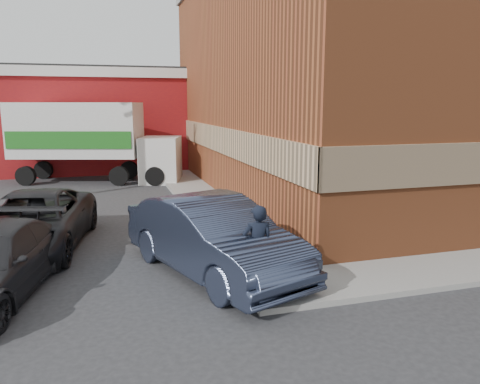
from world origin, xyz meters
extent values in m
plane|color=#28282B|center=(0.00, 0.00, 0.00)|extent=(90.00, 90.00, 0.00)
cube|color=brown|center=(8.50, 9.00, 4.50)|extent=(14.00, 18.00, 9.00)
cube|color=tan|center=(1.46, 9.00, 2.30)|extent=(0.08, 18.16, 1.00)
cube|color=gray|center=(0.60, 9.00, 0.06)|extent=(1.80, 18.00, 0.12)
cube|color=maroon|center=(-6.00, 20.00, 2.50)|extent=(16.00, 8.00, 5.00)
cube|color=silver|center=(-6.00, 20.00, 5.25)|extent=(16.30, 8.30, 0.50)
cube|color=black|center=(-6.00, 20.00, 5.55)|extent=(16.00, 8.00, 0.10)
imported|color=black|center=(-0.20, -0.78, 0.96)|extent=(0.65, 0.46, 1.67)
imported|color=#2D354B|center=(-0.80, 0.50, 0.85)|extent=(3.42, 5.46, 1.70)
imported|color=black|center=(-4.83, 3.50, 0.74)|extent=(3.29, 5.66, 1.48)
cube|color=silver|center=(-4.08, 14.26, 2.48)|extent=(6.26, 3.93, 2.53)
cube|color=#1C641A|center=(-4.42, 13.13, 2.09)|extent=(5.40, 1.66, 0.78)
cube|color=silver|center=(-0.45, 13.16, 1.07)|extent=(2.30, 2.56, 2.14)
cylinder|color=black|center=(-6.41, 13.95, 0.44)|extent=(0.92, 0.53, 0.88)
cylinder|color=black|center=(-5.84, 15.81, 0.44)|extent=(0.92, 0.53, 0.88)
cylinder|color=black|center=(-2.31, 12.71, 0.44)|extent=(0.92, 0.53, 0.88)
cylinder|color=black|center=(-1.75, 14.57, 0.44)|extent=(0.92, 0.53, 0.88)
cylinder|color=black|center=(-0.73, 12.23, 0.44)|extent=(0.92, 0.53, 0.88)
cylinder|color=black|center=(-0.17, 14.09, 0.44)|extent=(0.92, 0.53, 0.88)
camera|label=1|loc=(-3.05, -9.10, 3.73)|focal=35.00mm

